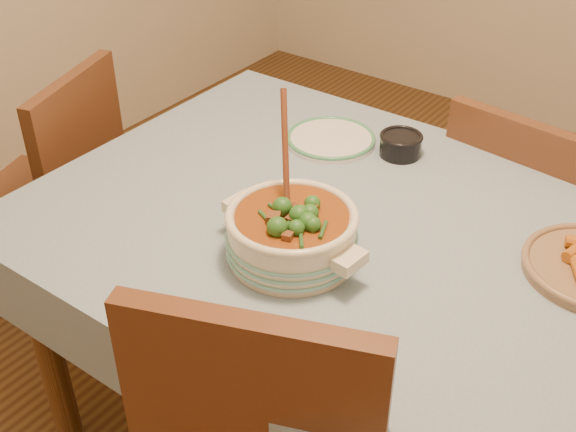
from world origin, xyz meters
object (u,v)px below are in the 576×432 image
object	(u,v)px
white_plate	(331,139)
chair_far	(518,227)
chair_left	(59,189)
condiment_bowl	(401,143)
dining_table	(393,277)
stew_casserole	(292,230)

from	to	relation	value
white_plate	chair_far	world-z (taller)	chair_far
white_plate	chair_left	bearing A→B (deg)	-155.77
condiment_bowl	chair_far	size ratio (longest dim) A/B	0.13
dining_table	condiment_bowl	distance (m)	0.41
white_plate	condiment_bowl	size ratio (longest dim) A/B	2.29
chair_far	stew_casserole	bearing A→B (deg)	79.17
dining_table	chair_far	bearing A→B (deg)	81.93
dining_table	stew_casserole	bearing A→B (deg)	-133.00
white_plate	chair_left	size ratio (longest dim) A/B	0.30
chair_far	chair_left	distance (m)	1.37
stew_casserole	condiment_bowl	xyz separation A→B (m)	(-0.03, 0.51, -0.04)
stew_casserole	chair_far	distance (m)	0.87
chair_left	condiment_bowl	bearing A→B (deg)	94.29
stew_casserole	chair_far	world-z (taller)	stew_casserole
white_plate	chair_far	distance (m)	0.61
white_plate	condiment_bowl	world-z (taller)	condiment_bowl
condiment_bowl	white_plate	bearing A→B (deg)	-163.95
stew_casserole	dining_table	bearing A→B (deg)	47.00
dining_table	white_plate	bearing A→B (deg)	140.94
dining_table	chair_left	distance (m)	1.13
dining_table	chair_far	distance (m)	0.63
condiment_bowl	chair_left	bearing A→B (deg)	-157.26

